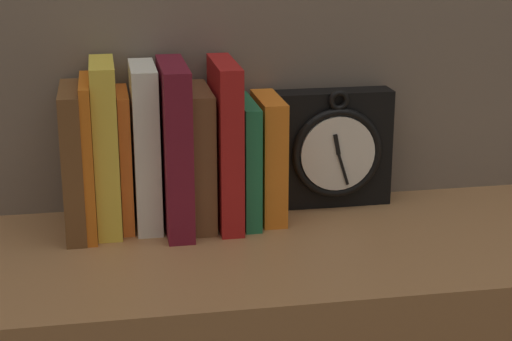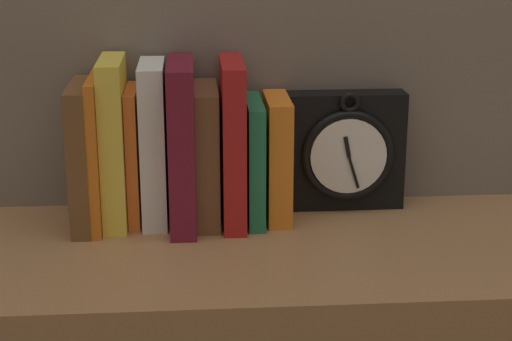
{
  "view_description": "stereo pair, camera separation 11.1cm",
  "coord_description": "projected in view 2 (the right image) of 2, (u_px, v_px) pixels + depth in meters",
  "views": [
    {
      "loc": [
        -0.19,
        -1.05,
        1.18
      ],
      "look_at": [
        0.0,
        0.0,
        0.85
      ],
      "focal_mm": 60.0,
      "sensor_mm": 36.0,
      "label": 1
    },
    {
      "loc": [
        -0.08,
        -1.06,
        1.18
      ],
      "look_at": [
        0.0,
        0.0,
        0.85
      ],
      "focal_mm": 60.0,
      "sensor_mm": 36.0,
      "label": 2
    }
  ],
  "objects": [
    {
      "name": "book_slot7_red",
      "position": [
        233.0,
        143.0,
        1.21
      ],
      "size": [
        0.03,
        0.14,
        0.23
      ],
      "color": "#AE1B1A",
      "rests_on": "bookshelf"
    },
    {
      "name": "book_slot9_orange",
      "position": [
        277.0,
        158.0,
        1.23
      ],
      "size": [
        0.03,
        0.12,
        0.18
      ],
      "color": "orange",
      "rests_on": "bookshelf"
    },
    {
      "name": "book_slot6_brown",
      "position": [
        207.0,
        155.0,
        1.22
      ],
      "size": [
        0.03,
        0.13,
        0.2
      ],
      "color": "brown",
      "rests_on": "bookshelf"
    },
    {
      "name": "book_slot2_yellow",
      "position": [
        114.0,
        142.0,
        1.2
      ],
      "size": [
        0.03,
        0.13,
        0.24
      ],
      "color": "yellow",
      "rests_on": "bookshelf"
    },
    {
      "name": "book_slot8_green",
      "position": [
        254.0,
        161.0,
        1.22
      ],
      "size": [
        0.02,
        0.13,
        0.18
      ],
      "color": "#217044",
      "rests_on": "bookshelf"
    },
    {
      "name": "book_slot5_maroon",
      "position": [
        182.0,
        145.0,
        1.2
      ],
      "size": [
        0.04,
        0.15,
        0.23
      ],
      "color": "maroon",
      "rests_on": "bookshelf"
    },
    {
      "name": "clock",
      "position": [
        345.0,
        151.0,
        1.27
      ],
      "size": [
        0.18,
        0.06,
        0.18
      ],
      "color": "black",
      "rests_on": "bookshelf"
    },
    {
      "name": "book_slot0_brown",
      "position": [
        83.0,
        156.0,
        1.2
      ],
      "size": [
        0.03,
        0.14,
        0.2
      ],
      "color": "brown",
      "rests_on": "bookshelf"
    },
    {
      "name": "book_slot1_orange",
      "position": [
        97.0,
        152.0,
        1.2
      ],
      "size": [
        0.01,
        0.14,
        0.21
      ],
      "color": "orange",
      "rests_on": "bookshelf"
    },
    {
      "name": "book_slot3_orange",
      "position": [
        134.0,
        155.0,
        1.22
      ],
      "size": [
        0.02,
        0.11,
        0.19
      ],
      "color": "orange",
      "rests_on": "bookshelf"
    },
    {
      "name": "book_slot4_white",
      "position": [
        154.0,
        143.0,
        1.21
      ],
      "size": [
        0.03,
        0.12,
        0.23
      ],
      "color": "white",
      "rests_on": "bookshelf"
    }
  ]
}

